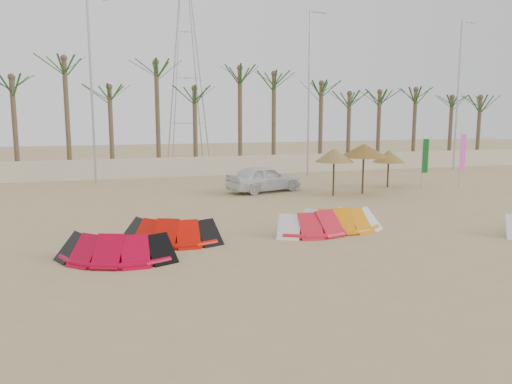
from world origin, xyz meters
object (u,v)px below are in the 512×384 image
object	(u,v)px
parasol_left	(334,155)
parasol_right	(389,156)
kite_red_right	(316,220)
car	(264,178)
kite_red_mid	(169,229)
kite_orange	(337,218)
parasol_mid	(364,151)
kite_red_left	(115,244)

from	to	relation	value
parasol_left	parasol_right	world-z (taller)	parasol_left
kite_red_right	car	world-z (taller)	car
parasol_right	kite_red_mid	bearing A→B (deg)	-147.32
kite_red_right	kite_orange	bearing A→B (deg)	6.71
parasol_right	car	xyz separation A→B (m)	(-7.38, 0.55, -1.08)
kite_orange	parasol_mid	bearing A→B (deg)	54.91
kite_red_mid	parasol_right	size ratio (longest dim) A/B	1.71
parasol_left	parasol_mid	xyz separation A→B (m)	(1.80, 0.18, 0.20)
kite_orange	kite_red_right	bearing A→B (deg)	-173.29
kite_red_mid	parasol_mid	distance (m)	13.39
kite_orange	parasol_mid	size ratio (longest dim) A/B	1.21
kite_red_mid	car	size ratio (longest dim) A/B	0.87
kite_red_left	parasol_left	size ratio (longest dim) A/B	1.53
kite_red_right	parasol_right	size ratio (longest dim) A/B	1.71
parasol_right	kite_red_left	bearing A→B (deg)	-146.21
kite_orange	car	world-z (taller)	car
parasol_mid	car	size ratio (longest dim) A/B	0.63
kite_red_left	parasol_left	xyz separation A→B (m)	(11.16, 8.53, 1.69)
kite_red_mid	parasol_right	xyz separation A→B (m)	(13.73, 8.81, 1.39)
kite_orange	car	xyz separation A→B (m)	(0.18, 9.34, 0.31)
parasol_mid	parasol_right	world-z (taller)	parasol_mid
parasol_left	kite_red_right	bearing A→B (deg)	-120.05
parasol_right	car	size ratio (longest dim) A/B	0.51
kite_orange	kite_red_left	bearing A→B (deg)	-168.71
parasol_right	kite_orange	bearing A→B (deg)	-130.66
kite_red_left	kite_orange	bearing A→B (deg)	11.29
parasol_left	parasol_right	bearing A→B (deg)	23.10
kite_red_right	parasol_mid	bearing A→B (deg)	50.85
kite_orange	car	size ratio (longest dim) A/B	0.75
kite_red_left	kite_red_right	xyz separation A→B (m)	(7.08, 1.49, 0.00)
kite_red_mid	kite_red_right	distance (m)	5.30
kite_red_right	kite_red_left	bearing A→B (deg)	-168.16
kite_red_left	kite_orange	distance (m)	8.12
parasol_left	parasol_mid	world-z (taller)	parasol_mid
kite_red_mid	car	world-z (taller)	car
kite_red_mid	parasol_right	bearing A→B (deg)	32.68
kite_red_right	car	distance (m)	9.51
kite_red_left	kite_red_mid	distance (m)	2.38
kite_red_right	parasol_right	world-z (taller)	parasol_right
parasol_right	car	world-z (taller)	parasol_right
kite_red_right	parasol_left	size ratio (longest dim) A/B	1.50
kite_red_mid	kite_orange	xyz separation A→B (m)	(6.17, 0.01, -0.00)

